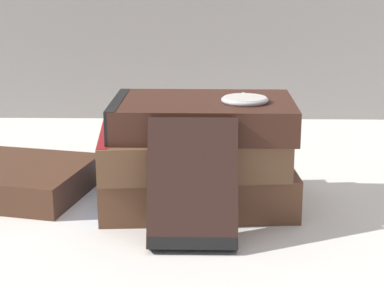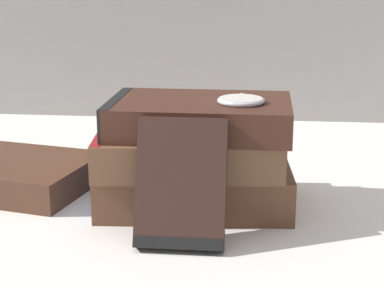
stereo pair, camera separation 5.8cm
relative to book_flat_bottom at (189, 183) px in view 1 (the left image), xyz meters
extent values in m
plane|color=white|center=(0.01, -0.01, -0.03)|extent=(3.00, 3.00, 0.00)
cube|color=brown|center=(0.01, 0.00, 0.00)|extent=(0.23, 0.17, 0.05)
cube|color=navy|center=(-0.10, -0.01, 0.00)|extent=(0.02, 0.15, 0.05)
cube|color=brown|center=(0.00, -0.01, 0.05)|extent=(0.22, 0.16, 0.04)
cube|color=maroon|center=(-0.10, -0.02, 0.05)|extent=(0.02, 0.14, 0.04)
cube|color=#422319|center=(0.01, -0.01, 0.09)|extent=(0.20, 0.14, 0.04)
cube|color=black|center=(-0.09, -0.01, 0.09)|extent=(0.01, 0.13, 0.04)
cube|color=#331E19|center=(0.00, -0.11, 0.04)|extent=(0.09, 0.06, 0.13)
cube|color=black|center=(0.00, -0.14, -0.02)|extent=(0.09, 0.02, 0.02)
cylinder|color=silver|center=(0.06, -0.03, 0.11)|extent=(0.05, 0.05, 0.01)
torus|color=silver|center=(0.06, -0.03, 0.11)|extent=(0.05, 0.05, 0.01)
sphere|color=silver|center=(0.06, 0.00, 0.11)|extent=(0.01, 0.01, 0.01)
torus|color=#ADADB2|center=(-0.10, 0.14, -0.02)|extent=(0.06, 0.06, 0.00)
torus|color=#ADADB2|center=(-0.05, 0.16, -0.02)|extent=(0.06, 0.06, 0.00)
cylinder|color=#ADADB2|center=(-0.07, 0.15, -0.02)|extent=(0.02, 0.01, 0.00)
camera|label=1|loc=(0.02, -0.73, 0.25)|focal=60.00mm
camera|label=2|loc=(0.08, -0.73, 0.25)|focal=60.00mm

